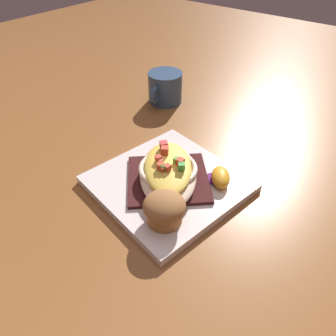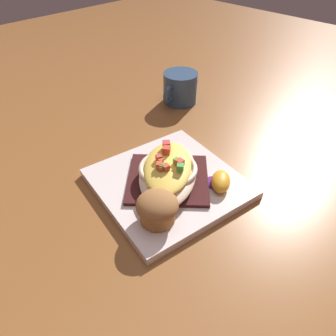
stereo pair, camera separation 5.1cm
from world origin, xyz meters
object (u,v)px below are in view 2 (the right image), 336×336
object	(u,v)px
coffee_mug	(180,89)
square_plate	(168,183)
orange_garnish	(220,181)
gratin_dish	(168,170)
muffin	(157,208)

from	to	relation	value
coffee_mug	square_plate	bearing A→B (deg)	39.48
square_plate	orange_garnish	distance (m)	0.10
orange_garnish	coffee_mug	xyz separation A→B (m)	(-0.21, -0.30, 0.01)
gratin_dish	coffee_mug	bearing A→B (deg)	-140.52
gratin_dish	coffee_mug	world-z (taller)	coffee_mug
gratin_dish	muffin	bearing A→B (deg)	34.75
muffin	orange_garnish	bearing A→B (deg)	170.39
square_plate	coffee_mug	xyz separation A→B (m)	(-0.27, -0.22, 0.03)
gratin_dish	coffee_mug	size ratio (longest dim) A/B	1.72
square_plate	orange_garnish	size ratio (longest dim) A/B	3.62
square_plate	muffin	xyz separation A→B (m)	(0.08, 0.06, 0.03)
square_plate	muffin	distance (m)	0.10
muffin	orange_garnish	world-z (taller)	muffin
muffin	square_plate	bearing A→B (deg)	-145.26
gratin_dish	muffin	world-z (taller)	gratin_dish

